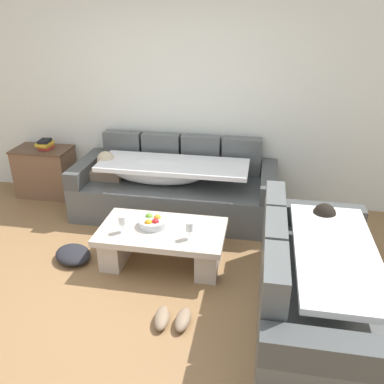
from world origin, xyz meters
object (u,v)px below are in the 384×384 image
Objects in this scene: side_cabinet at (45,172)px; crumpled_garment at (73,254)px; book_stack_on_cabinet at (45,144)px; coffee_table at (162,242)px; couch_along_wall at (172,188)px; wine_glass_near_right at (189,227)px; wine_glass_near_left at (122,221)px; couch_near_window at (317,285)px; pair_of_shoes at (172,319)px; fruit_bowl at (153,222)px.

side_cabinet reaches higher than crumpled_garment.
book_stack_on_cabinet is at bearing -2.12° from side_cabinet.
coffee_table is at bearing -33.87° from side_cabinet.
couch_along_wall reaches higher than wine_glass_near_right.
couch_along_wall is 14.13× the size of wine_glass_near_left.
couch_along_wall is 2.21m from couch_near_window.
couch_along_wall is at bearing -7.52° from book_stack_on_cabinet.
wine_glass_near_left is 0.80× the size of book_stack_on_cabinet.
side_cabinet is 1.80× the size of crumpled_garment.
couch_near_window is at bearing 12.78° from pair_of_shoes.
side_cabinet is (-3.28, 1.83, -0.01)m from couch_near_window.
coffee_table is at bearing 68.04° from couch_near_window.
coffee_table is at bearing 108.99° from pair_of_shoes.
pair_of_shoes is 0.78× the size of crumpled_garment.
couch_along_wall is 8.38× the size of fruit_bowl.
couch_along_wall is 1.92m from pair_of_shoes.
couch_along_wall is 5.86× the size of crumpled_garment.
couch_along_wall is 1.25m from wine_glass_near_right.
pair_of_shoes is (0.63, -0.70, -0.45)m from wine_glass_near_left.
wine_glass_near_right reaches higher than crumpled_garment.
coffee_table is 1.67× the size of side_cabinet.
book_stack_on_cabinet reaches higher than fruit_bowl.
wine_glass_near_left is at bearing -100.51° from couch_along_wall.
side_cabinet is 0.39m from book_stack_on_cabinet.
couch_near_window reaches higher than wine_glass_near_right.
coffee_table reaches higher than crumpled_garment.
wine_glass_near_left is 2.08m from side_cabinet.
wine_glass_near_left is 0.23× the size of side_cabinet.
coffee_table is 0.88m from pair_of_shoes.
book_stack_on_cabinet reaches higher than wine_glass_near_right.
couch_along_wall is 1.00m from fruit_bowl.
book_stack_on_cabinet reaches higher than coffee_table.
coffee_table is 2.27m from book_stack_on_cabinet.
fruit_bowl is (0.04, -1.00, 0.09)m from couch_along_wall.
coffee_table reaches higher than pair_of_shoes.
couch_near_window is 1.60m from fruit_bowl.
pair_of_shoes is 1.36m from crumpled_garment.
coffee_table is 3.87× the size of pair_of_shoes.
couch_near_window is (1.52, -1.60, 0.00)m from couch_along_wall.
fruit_bowl is 0.39× the size of side_cabinet.
wine_glass_near_right is (-1.10, 0.44, 0.16)m from couch_near_window.
couch_along_wall is at bearing 102.54° from pair_of_shoes.
couch_near_window is 1.17m from pair_of_shoes.
wine_glass_near_right is 1.26m from crumpled_garment.
wine_glass_near_right is 0.53× the size of pair_of_shoes.
couch_along_wall reaches higher than side_cabinet.
side_cabinet is at bearing 145.70° from fruit_bowl.
wine_glass_near_left is at bearing 75.61° from couch_near_window.
pair_of_shoes is at bearing 102.78° from couch_near_window.
wine_glass_near_right is at bearing -0.29° from crumpled_garment.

